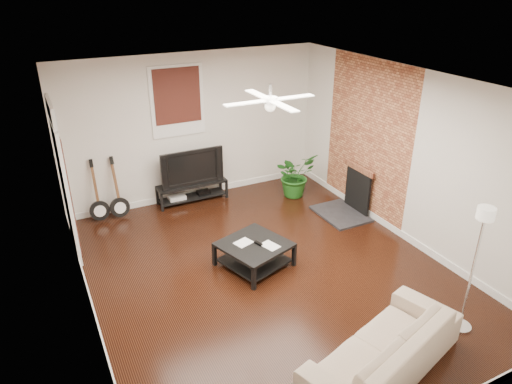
{
  "coord_description": "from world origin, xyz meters",
  "views": [
    {
      "loc": [
        -2.78,
        -5.13,
        4.06
      ],
      "look_at": [
        0.0,
        0.4,
        1.15
      ],
      "focal_mm": 32.86,
      "sensor_mm": 36.0,
      "label": 1
    }
  ],
  "objects": [
    {
      "name": "window_back",
      "position": [
        -0.3,
        2.97,
        1.95
      ],
      "size": [
        1.0,
        0.06,
        1.3
      ],
      "primitive_type": "cube",
      "color": "black",
      "rests_on": "wall_back"
    },
    {
      "name": "fireplace",
      "position": [
        2.2,
        1.0,
        0.46
      ],
      "size": [
        0.8,
        1.1,
        0.92
      ],
      "primitive_type": "cube",
      "color": "black",
      "rests_on": "floor"
    },
    {
      "name": "guitar_left",
      "position": [
        -1.95,
        2.75,
        0.57
      ],
      "size": [
        0.36,
        0.26,
        1.14
      ],
      "primitive_type": null,
      "rotation": [
        0.0,
        0.0,
        -0.02
      ],
      "color": "black",
      "rests_on": "floor"
    },
    {
      "name": "tv",
      "position": [
        -0.19,
        2.8,
        0.73
      ],
      "size": [
        1.21,
        0.16,
        0.7
      ],
      "primitive_type": "imported",
      "color": "black",
      "rests_on": "tv_stand"
    },
    {
      "name": "coffee_table",
      "position": [
        -0.11,
        0.25,
        0.19
      ],
      "size": [
        1.15,
        1.15,
        0.38
      ],
      "primitive_type": "cube",
      "rotation": [
        0.0,
        0.0,
        0.31
      ],
      "color": "black",
      "rests_on": "floor"
    },
    {
      "name": "sofa",
      "position": [
        0.25,
        -2.25,
        0.3
      ],
      "size": [
        2.23,
        1.39,
        0.61
      ],
      "primitive_type": "imported",
      "rotation": [
        0.0,
        0.0,
        3.44
      ],
      "color": "tan",
      "rests_on": "floor"
    },
    {
      "name": "brick_accent",
      "position": [
        2.49,
        1.0,
        1.4
      ],
      "size": [
        0.02,
        2.2,
        2.8
      ],
      "primitive_type": "cube",
      "color": "brown",
      "rests_on": "floor"
    },
    {
      "name": "ceiling_fan",
      "position": [
        0.0,
        0.0,
        2.6
      ],
      "size": [
        1.24,
        1.24,
        0.32
      ],
      "primitive_type": null,
      "color": "white",
      "rests_on": "ceiling"
    },
    {
      "name": "guitar_right",
      "position": [
        -1.6,
        2.72,
        0.57
      ],
      "size": [
        0.37,
        0.28,
        1.14
      ],
      "primitive_type": null,
      "rotation": [
        0.0,
        0.0,
        0.09
      ],
      "color": "black",
      "rests_on": "floor"
    },
    {
      "name": "floor_lamp",
      "position": [
        1.6,
        -2.15,
        0.85
      ],
      "size": [
        0.35,
        0.35,
        1.7
      ],
      "primitive_type": null,
      "rotation": [
        0.0,
        0.0,
        0.3
      ],
      "color": "silver",
      "rests_on": "floor"
    },
    {
      "name": "potted_plant",
      "position": [
        1.73,
        2.12,
        0.44
      ],
      "size": [
        0.9,
        0.82,
        0.88
      ],
      "primitive_type": "imported",
      "rotation": [
        0.0,
        0.0,
        0.18
      ],
      "color": "#1C5919",
      "rests_on": "floor"
    },
    {
      "name": "tv_stand",
      "position": [
        -0.19,
        2.78,
        0.19
      ],
      "size": [
        1.36,
        0.36,
        0.38
      ],
      "primitive_type": "cube",
      "color": "black",
      "rests_on": "floor"
    },
    {
      "name": "door_left",
      "position": [
        -2.46,
        1.9,
        1.25
      ],
      "size": [
        0.08,
        1.0,
        2.5
      ],
      "primitive_type": "cube",
      "color": "white",
      "rests_on": "wall_left"
    },
    {
      "name": "room",
      "position": [
        0.0,
        0.0,
        1.4
      ],
      "size": [
        5.01,
        6.01,
        2.81
      ],
      "color": "black",
      "rests_on": "ground"
    }
  ]
}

